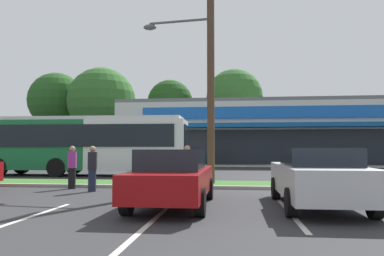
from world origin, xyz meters
name	(u,v)px	position (x,y,z in m)	size (l,w,h in m)	color
grass_median	(160,184)	(0.00, 14.00, 0.06)	(56.00, 2.20, 0.12)	#386B28
curb_lip	(154,187)	(0.00, 12.78, 0.06)	(56.00, 0.24, 0.12)	#99968C
parking_stripe_1	(17,221)	(-1.41, 6.08, 0.00)	(0.12, 4.80, 0.01)	silver
parking_stripe_2	(148,225)	(1.33, 6.05, 0.00)	(0.12, 4.80, 0.01)	silver
parking_stripe_3	(289,212)	(4.27, 7.90, 0.00)	(0.12, 4.80, 0.01)	silver
storefront_building	(259,134)	(5.38, 35.54, 2.89)	(25.18, 12.43, 5.78)	beige
tree_far_left	(57,101)	(-19.19, 43.71, 7.58)	(6.97, 6.97, 11.08)	#473323
tree_left	(102,101)	(-12.75, 42.15, 7.18)	(8.10, 8.10, 11.24)	#473323
tree_mid_left	(170,103)	(-5.24, 46.87, 7.52)	(5.87, 5.87, 10.48)	#473323
tree_mid	(234,97)	(3.10, 45.69, 7.93)	(7.02, 7.02, 11.45)	#473323
utility_pole	(207,61)	(1.93, 13.78, 5.03)	(3.08, 2.40, 9.38)	#4C3826
city_bus	(81,144)	(-5.52, 19.09, 1.77)	(11.92, 2.89, 3.25)	#196638
car_1	(173,177)	(1.44, 8.40, 0.75)	(1.86, 4.69, 1.46)	maroon
car_2	(169,159)	(-1.58, 25.28, 0.77)	(4.18, 1.94, 1.49)	#0C3F1E
car_3	(317,176)	(5.07, 8.60, 0.78)	(1.95, 4.78, 1.50)	#B7B7BC
pedestrian_near_bench	(187,168)	(1.33, 12.16, 0.81)	(0.32, 0.32, 1.60)	black
pedestrian_by_pole	(72,167)	(-3.01, 12.28, 0.80)	(0.32, 0.32, 1.59)	black
pedestrian_mid	(92,169)	(-1.91, 11.45, 0.79)	(0.32, 0.32, 1.58)	#1E2338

